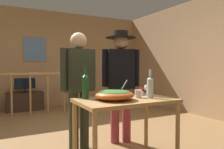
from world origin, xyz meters
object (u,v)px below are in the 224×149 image
tv_console (25,101)px  wine_bottle_green (85,86)px  stair_railing (32,88)px  mug_white (138,94)px  serving_table (126,107)px  salad_bowl (115,94)px  wine_glass (147,88)px  wine_bottle_clear (150,87)px  person_standing_right (121,76)px  person_standing_left (79,81)px  mug_red (140,91)px  framed_picture (35,49)px  flat_screen_tv (25,84)px

tv_console → wine_bottle_green: 3.74m
stair_railing → mug_white: bearing=-76.4°
serving_table → wine_bottle_green: wine_bottle_green is taller
salad_bowl → wine_glass: bearing=10.5°
wine_bottle_clear → person_standing_right: bearing=86.9°
tv_console → person_standing_left: size_ratio=0.56×
stair_railing → tv_console: stair_railing is taller
person_standing_left → mug_red: bearing=127.2°
wine_bottle_clear → mug_red: (0.07, 0.29, -0.09)m
framed_picture → serving_table: bearing=-84.7°
stair_railing → wine_glass: 3.34m
serving_table → wine_bottle_clear: (0.29, -0.08, 0.23)m
mug_red → person_standing_right: (-0.03, 0.47, 0.18)m
flat_screen_tv → serving_table: (0.70, -3.86, -0.01)m
salad_bowl → wine_glass: 0.53m
person_standing_left → person_standing_right: person_standing_right is taller
wine_bottle_clear → person_standing_left: person_standing_left is taller
wine_bottle_clear → mug_red: wine_bottle_clear is taller
serving_table → mug_red: bearing=31.2°
salad_bowl → wine_bottle_green: wine_bottle_green is taller
tv_console → person_standing_right: size_ratio=0.53×
wine_bottle_green → person_standing_right: person_standing_right is taller
stair_railing → mug_red: 3.21m
tv_console → wine_glass: wine_glass is taller
flat_screen_tv → wine_bottle_green: 3.65m
flat_screen_tv → serving_table: size_ratio=0.45×
person_standing_left → wine_bottle_clear: bearing=110.5°
mug_white → person_standing_left: person_standing_left is taller
wine_bottle_clear → wine_glass: bearing=65.1°
person_standing_right → serving_table: bearing=82.9°
mug_white → mug_red: size_ratio=1.11×
stair_railing → wine_bottle_green: (0.20, -3.04, 0.29)m
tv_console → flat_screen_tv: flat_screen_tv is taller
framed_picture → wine_bottle_clear: size_ratio=1.91×
wine_glass → person_standing_left: size_ratio=0.09×
wine_glass → wine_bottle_green: 0.79m
salad_bowl → tv_console: bearing=97.9°
framed_picture → stair_railing: size_ratio=0.19×
flat_screen_tv → wine_glass: bearing=-74.3°
framed_picture → stair_railing: 1.36m
wine_glass → tv_console: bearing=105.6°
flat_screen_tv → wine_bottle_green: wine_bottle_green is taller
serving_table → salad_bowl: salad_bowl is taller
tv_console → mug_red: 3.87m
framed_picture → serving_table: 4.31m
stair_railing → wine_glass: (0.97, -3.19, 0.24)m
serving_table → salad_bowl: size_ratio=2.55×
wine_bottle_green → mug_white: 0.64m
tv_console → person_standing_right: bearing=-72.2°
tv_console → mug_white: (0.88, -3.89, 0.59)m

